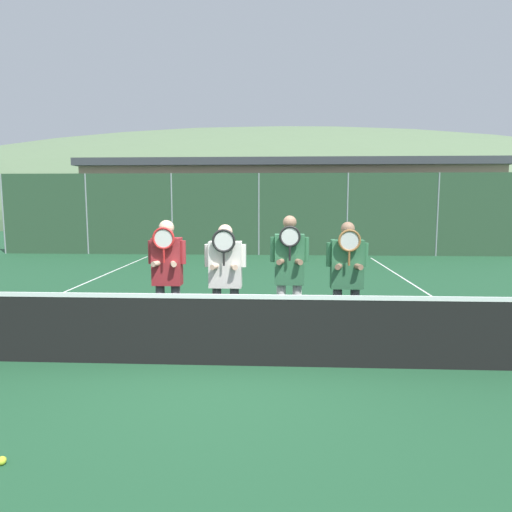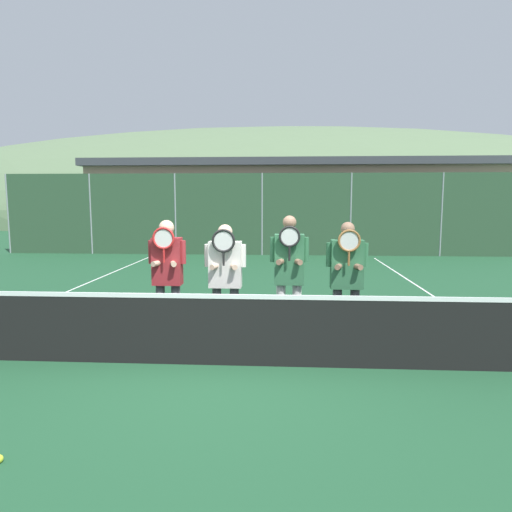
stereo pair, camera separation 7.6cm
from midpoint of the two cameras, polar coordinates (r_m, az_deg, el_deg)
name	(u,v)px [view 1 (the left image)]	position (r m, az deg, el deg)	size (l,w,h in m)	color
ground_plane	(217,365)	(5.96, -5.22, -13.43)	(120.00, 120.00, 0.00)	#1E4C2D
hill_distant	(273,217)	(56.49, 2.08, 4.88)	(102.85, 57.14, 20.00)	#5B7551
clubhouse_building	(287,200)	(24.23, 3.86, 6.94)	(20.63, 5.50, 4.08)	tan
fence_back	(259,214)	(17.29, 0.21, 5.23)	(19.98, 0.06, 3.09)	gray
tennis_net	(217,329)	(5.82, -5.27, -9.05)	(11.02, 0.09, 1.02)	gray
court_line_left_sideline	(31,306)	(10.06, -26.53, -5.66)	(0.05, 16.00, 0.01)	white
court_line_right_sideline	(456,311)	(9.38, 23.51, -6.38)	(0.05, 16.00, 0.01)	white
player_leftmost	(167,271)	(6.69, -11.36, -1.85)	(0.55, 0.34, 1.80)	#56565B
player_center_left	(225,273)	(6.55, -4.18, -2.16)	(0.60, 0.34, 1.74)	#56565B
player_center_right	(289,271)	(6.45, 3.85, -1.91)	(0.55, 0.34, 1.87)	white
player_rightmost	(347,275)	(6.47, 10.95, -2.32)	(0.58, 0.34, 1.78)	#56565B
car_far_left	(119,226)	(21.51, -16.88, 3.56)	(4.69, 2.06, 1.76)	#B2B7BC
car_left_of_center	(242,225)	(20.51, -1.88, 3.85)	(4.77, 2.05, 1.88)	#285638
car_center	(364,227)	(20.78, 13.30, 3.54)	(4.46, 2.02, 1.75)	black
car_right_of_center	(485,228)	(22.04, 26.61, 3.13)	(4.08, 1.98, 1.71)	#B2B7BC
tennis_ball_on_court	(2,461)	(4.45, -29.65, -21.35)	(0.07, 0.07, 0.07)	#CCDB33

